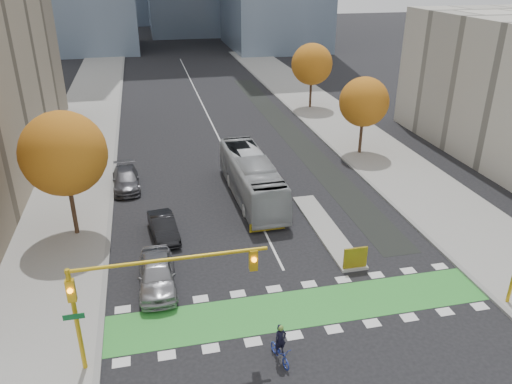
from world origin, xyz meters
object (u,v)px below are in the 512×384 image
hazard_board (355,258)px  cyclist (280,349)px  tree_east_near (364,102)px  parked_car_c (126,179)px  traffic_signal_west (137,286)px  bus (251,177)px  tree_west (64,154)px  parked_car_b (163,227)px  parked_car_a (157,274)px  tree_east_far (312,64)px

hazard_board → cyclist: cyclist is taller
tree_east_near → parked_car_c: (-20.93, -3.13, -4.15)m
cyclist → parked_car_c: bearing=95.6°
traffic_signal_west → bus: (8.22, 15.59, -2.43)m
tree_east_near → tree_west: bearing=-157.4°
traffic_signal_west → cyclist: 6.88m
tree_east_near → parked_car_c: tree_east_near is taller
bus → parked_car_b: (-6.79, -4.61, -0.91)m
parked_car_a → tree_east_near: bearing=42.2°
traffic_signal_west → cyclist: size_ratio=4.36×
bus → cyclist: bearing=-99.6°
hazard_board → parked_car_a: (-11.14, 0.80, 0.05)m
cyclist → parked_car_b: 13.06m
tree_west → parked_car_a: size_ratio=1.65×
tree_east_far → traffic_signal_west: size_ratio=0.90×
hazard_board → tree_east_near: (8.00, 17.80, 4.06)m
traffic_signal_west → cyclist: (5.84, -1.32, -3.38)m
hazard_board → traffic_signal_west: size_ratio=0.16×
parked_car_a → parked_car_c: (-1.78, 13.87, -0.13)m
cyclist → parked_car_a: 8.50m
tree_east_near → tree_east_far: size_ratio=0.92×
parked_car_a → parked_car_b: bearing=83.9°
tree_east_near → bus: 13.99m
cyclist → parked_car_c: cyclist is taller
cyclist → bus: bus is taller
cyclist → tree_east_near: bearing=46.8°
hazard_board → parked_car_c: (-12.93, 14.67, -0.08)m
parked_car_a → traffic_signal_west: bearing=-97.5°
traffic_signal_west → parked_car_b: size_ratio=2.02×
tree_east_far → parked_car_c: 29.08m
tree_east_near → tree_east_far: 16.01m
bus → traffic_signal_west: bearing=-119.4°
bus → parked_car_a: 12.54m
hazard_board → bus: 11.52m
tree_west → parked_car_c: 8.98m
cyclist → parked_car_c: size_ratio=0.39×
tree_west → parked_car_c: tree_west is taller
tree_east_near → tree_east_far: (0.50, 16.00, 0.38)m
cyclist → parked_car_a: (-5.05, 6.83, 0.20)m
parked_car_c → tree_west: bearing=-117.0°
hazard_board → cyclist: 8.57m
traffic_signal_west → parked_car_b: (1.43, 10.97, -3.34)m
traffic_signal_west → parked_car_c: (-1.00, 19.38, -3.32)m
cyclist → bus: bearing=69.4°
parked_car_a → parked_car_c: parked_car_a is taller
hazard_board → parked_car_b: size_ratio=0.33×
traffic_signal_west → bus: size_ratio=0.74×
tree_east_near → traffic_signal_west: 30.08m
hazard_board → tree_east_far: size_ratio=0.18×
tree_west → bus: 13.29m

